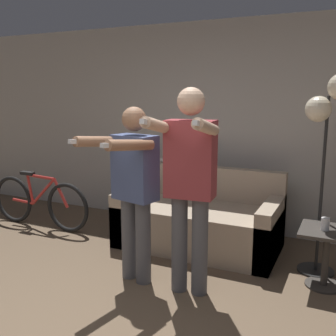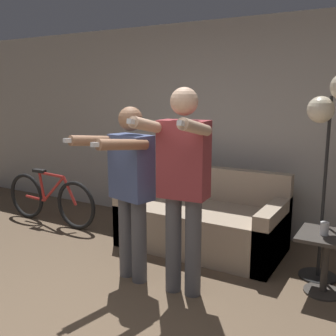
# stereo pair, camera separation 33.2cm
# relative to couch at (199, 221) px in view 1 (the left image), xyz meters

# --- Properties ---
(wall_back) EXTENTS (10.00, 0.05, 2.60)m
(wall_back) POSITION_rel_couch_xyz_m (-0.03, 0.74, 1.01)
(wall_back) COLOR #B7B2A8
(wall_back) RESTS_ON ground_plane
(couch) EXTENTS (1.78, 0.92, 0.86)m
(couch) POSITION_rel_couch_xyz_m (0.00, 0.00, 0.00)
(couch) COLOR tan
(couch) RESTS_ON ground_plane
(person_left) EXTENTS (0.57, 0.74, 1.61)m
(person_left) POSITION_rel_couch_xyz_m (-0.24, -1.05, 0.64)
(person_left) COLOR #56565B
(person_left) RESTS_ON ground_plane
(person_right) EXTENTS (0.52, 0.70, 1.78)m
(person_right) POSITION_rel_couch_xyz_m (0.30, -1.05, 0.74)
(person_right) COLOR #56565B
(person_right) RESTS_ON ground_plane
(cat) EXTENTS (0.47, 0.13, 0.18)m
(cat) POSITION_rel_couch_xyz_m (-0.44, 0.36, 0.65)
(cat) COLOR silver
(cat) RESTS_ON couch
(floor_lamp) EXTENTS (0.42, 0.35, 1.90)m
(floor_lamp) POSITION_rel_couch_xyz_m (1.29, -0.13, 1.22)
(floor_lamp) COLOR black
(floor_lamp) RESTS_ON ground_plane
(side_table) EXTENTS (0.47, 0.47, 0.54)m
(side_table) POSITION_rel_couch_xyz_m (1.37, -0.42, 0.10)
(side_table) COLOR #38332D
(side_table) RESTS_ON ground_plane
(cup) EXTENTS (0.07, 0.07, 0.11)m
(cup) POSITION_rel_couch_xyz_m (1.35, -0.44, 0.30)
(cup) COLOR white
(cup) RESTS_ON side_table
(bicycle) EXTENTS (1.55, 0.07, 0.72)m
(bicycle) POSITION_rel_couch_xyz_m (-2.11, -0.28, 0.04)
(bicycle) COLOR black
(bicycle) RESTS_ON ground_plane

